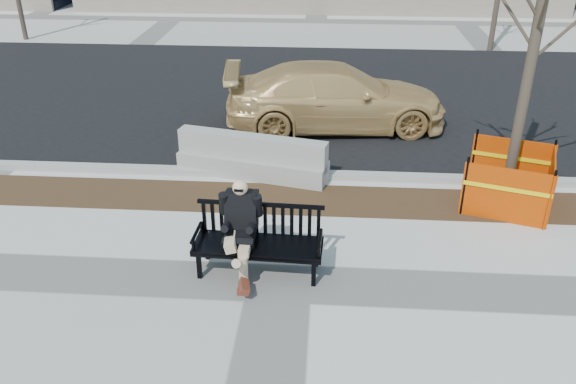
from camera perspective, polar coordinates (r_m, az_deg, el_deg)
name	(u,v)px	position (r m, az deg, el deg)	size (l,w,h in m)	color
ground	(280,283)	(8.83, -0.81, -8.71)	(120.00, 120.00, 0.00)	beige
mulch_strip	(291,199)	(11.03, 0.30, -0.68)	(40.00, 1.20, 0.02)	#47301C
asphalt_street	(306,94)	(16.74, 1.71, 9.39)	(60.00, 10.40, 0.01)	black
curb	(294,174)	(11.85, 0.61, 1.72)	(60.00, 0.25, 0.12)	#9E9B93
bench	(259,271)	(9.08, -2.81, -7.61)	(1.95, 0.70, 1.04)	black
seated_man	(242,268)	(9.16, -4.42, -7.30)	(0.61, 1.02, 1.43)	black
tree_fence	(504,204)	(11.58, 19.99, -1.06)	(2.20, 2.20, 5.50)	#EC3A00
sedan	(334,126)	(14.45, 4.48, 6.29)	(2.10, 5.17, 1.50)	tan
jersey_barrier_left	(253,175)	(11.96, -3.41, 1.62)	(3.03, 0.61, 0.87)	gray
far_tree_left	(26,39)	(24.99, -23.82, 13.25)	(1.96, 1.96, 5.29)	#47392E
far_tree_right	(489,50)	(22.50, 18.77, 12.74)	(2.05, 2.05, 5.54)	#4E3F32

